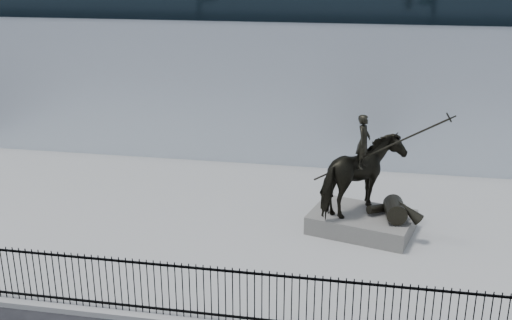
# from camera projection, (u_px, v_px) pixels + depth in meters

# --- Properties ---
(plaza) EXTENTS (30.00, 12.00, 0.15)m
(plaza) POSITION_uv_depth(u_px,v_px,m) (255.00, 225.00, 20.20)
(plaza) COLOR gray
(plaza) RESTS_ON ground
(building) EXTENTS (44.00, 14.00, 9.00)m
(building) POSITION_uv_depth(u_px,v_px,m) (301.00, 42.00, 30.87)
(building) COLOR #B4BDC5
(building) RESTS_ON ground
(picket_fence) EXTENTS (22.10, 0.10, 1.50)m
(picket_fence) POSITION_uv_depth(u_px,v_px,m) (212.00, 293.00, 14.58)
(picket_fence) COLOR black
(picket_fence) RESTS_ON plaza
(statue_plinth) EXTENTS (3.66, 2.95, 0.60)m
(statue_plinth) POSITION_uv_depth(u_px,v_px,m) (362.00, 222.00, 19.55)
(statue_plinth) COLOR #5B5953
(statue_plinth) RESTS_ON plaza
(equestrian_statue) EXTENTS (3.98, 3.00, 3.48)m
(equestrian_statue) POSITION_uv_depth(u_px,v_px,m) (366.00, 178.00, 19.02)
(equestrian_statue) COLOR black
(equestrian_statue) RESTS_ON statue_plinth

